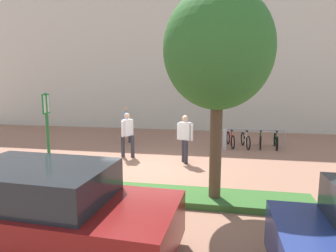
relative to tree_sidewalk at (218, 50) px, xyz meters
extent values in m
plane|color=#936651|center=(-2.16, 2.42, -3.59)|extent=(60.00, 60.00, 0.00)
cube|color=beige|center=(-2.16, 10.92, 1.41)|extent=(28.00, 1.20, 10.00)
cube|color=#336028|center=(-1.17, 0.05, -3.51)|extent=(7.00, 1.10, 0.16)
cylinder|color=brown|center=(0.00, 0.00, -2.27)|extent=(0.28, 0.28, 2.63)
ellipsoid|color=#2D6628|center=(0.00, 0.00, 0.03)|extent=(2.47, 2.47, 2.72)
cylinder|color=#2D7238|center=(-4.36, 0.05, -2.28)|extent=(0.08, 0.08, 2.61)
cube|color=#198C33|center=(-4.36, 0.05, -1.26)|extent=(0.08, 0.36, 0.52)
cube|color=white|center=(-4.36, 0.05, -1.26)|extent=(0.08, 0.30, 0.44)
torus|color=black|center=(-4.88, 0.15, -3.26)|extent=(0.66, 0.11, 0.66)
torus|color=black|center=(-3.86, 0.23, -3.26)|extent=(0.66, 0.11, 0.66)
cylinder|color=red|center=(-4.37, 0.19, -3.04)|extent=(0.84, 0.10, 0.04)
cylinder|color=red|center=(-4.27, 0.20, -3.29)|extent=(0.61, 0.08, 0.44)
cylinder|color=red|center=(-4.56, 0.18, -2.92)|extent=(0.04, 0.04, 0.28)
cube|color=black|center=(-4.56, 0.18, -2.76)|extent=(0.21, 0.10, 0.05)
cylinder|color=red|center=(-3.99, 0.22, -2.78)|extent=(0.07, 0.42, 0.04)
cylinder|color=#99999E|center=(0.23, 6.25, -3.19)|extent=(0.06, 0.06, 0.80)
cylinder|color=#99999E|center=(2.83, 6.29, -3.19)|extent=(0.06, 0.06, 0.80)
cylinder|color=#99999E|center=(1.53, 6.27, -2.79)|extent=(2.60, 0.10, 0.06)
torus|color=black|center=(0.65, 5.82, -3.29)|extent=(0.17, 0.61, 0.61)
torus|color=black|center=(0.47, 6.74, -3.29)|extent=(0.17, 0.61, 0.61)
cylinder|color=red|center=(0.56, 6.28, -3.08)|extent=(0.18, 0.76, 0.03)
cylinder|color=red|center=(0.54, 6.37, -3.32)|extent=(0.14, 0.55, 0.40)
cylinder|color=red|center=(0.59, 6.12, -2.97)|extent=(0.03, 0.03, 0.26)
cube|color=black|center=(0.59, 6.12, -2.83)|extent=(0.11, 0.19, 0.05)
cylinder|color=red|center=(0.49, 6.63, -2.84)|extent=(0.39, 0.11, 0.04)
torus|color=black|center=(1.29, 5.76, -3.29)|extent=(0.16, 0.61, 0.61)
torus|color=black|center=(1.13, 6.68, -3.29)|extent=(0.16, 0.61, 0.61)
cylinder|color=silver|center=(1.21, 6.22, -3.08)|extent=(0.17, 0.76, 0.03)
cylinder|color=silver|center=(1.19, 6.31, -3.32)|extent=(0.13, 0.55, 0.40)
cylinder|color=silver|center=(1.24, 6.05, -2.97)|extent=(0.03, 0.03, 0.26)
cube|color=black|center=(1.24, 6.05, -2.83)|extent=(0.10, 0.19, 0.05)
cylinder|color=silver|center=(1.15, 6.57, -2.84)|extent=(0.39, 0.10, 0.04)
torus|color=black|center=(1.80, 5.86, -3.29)|extent=(0.12, 0.61, 0.61)
torus|color=black|center=(1.91, 6.79, -3.29)|extent=(0.12, 0.61, 0.61)
cylinder|color=#1E7233|center=(1.86, 6.32, -3.08)|extent=(0.12, 0.77, 0.03)
cylinder|color=#1E7233|center=(1.87, 6.41, -3.32)|extent=(0.09, 0.56, 0.40)
cylinder|color=#1E7233|center=(1.84, 6.15, -2.97)|extent=(0.03, 0.03, 0.26)
cube|color=black|center=(1.84, 6.15, -2.83)|extent=(0.09, 0.19, 0.05)
cylinder|color=#1E7233|center=(1.90, 6.68, -2.84)|extent=(0.39, 0.08, 0.04)
torus|color=black|center=(2.47, 5.86, -3.29)|extent=(0.10, 0.61, 0.61)
torus|color=black|center=(2.54, 6.79, -3.29)|extent=(0.10, 0.61, 0.61)
cylinder|color=#1E7233|center=(2.51, 6.32, -3.08)|extent=(0.09, 0.77, 0.03)
cylinder|color=#1E7233|center=(2.51, 6.42, -3.32)|extent=(0.08, 0.56, 0.40)
cylinder|color=#1E7233|center=(2.49, 6.16, -2.97)|extent=(0.03, 0.03, 0.26)
cube|color=black|center=(2.49, 6.16, -2.83)|extent=(0.09, 0.19, 0.05)
cylinder|color=#1E7233|center=(2.53, 6.68, -2.84)|extent=(0.39, 0.07, 0.04)
cylinder|color=#ADADB2|center=(0.30, 5.60, -3.14)|extent=(0.16, 0.16, 0.90)
cylinder|color=#2D2D38|center=(-3.58, 3.69, -3.16)|extent=(0.14, 0.14, 0.85)
cylinder|color=#2D2D38|center=(-3.20, 3.70, -3.16)|extent=(0.14, 0.14, 0.85)
cube|color=white|center=(-3.39, 3.70, -2.43)|extent=(0.39, 0.47, 0.62)
cylinder|color=white|center=(-3.51, 3.46, -2.46)|extent=(0.09, 0.09, 0.59)
cylinder|color=white|center=(-3.27, 3.93, -2.46)|extent=(0.09, 0.09, 0.59)
sphere|color=tan|center=(-3.39, 3.70, -1.98)|extent=(0.22, 0.22, 0.22)
cylinder|color=#383342|center=(-4.15, 6.33, -3.16)|extent=(0.14, 0.14, 0.85)
cylinder|color=#383342|center=(-4.42, 6.10, -3.16)|extent=(0.14, 0.14, 0.85)
cube|color=#8CB2E5|center=(-4.29, 6.22, -2.43)|extent=(0.31, 0.44, 0.62)
cylinder|color=#8CB2E5|center=(-4.33, 6.47, -2.46)|extent=(0.09, 0.09, 0.59)
cylinder|color=#8CB2E5|center=(-4.24, 5.96, -2.46)|extent=(0.09, 0.09, 0.59)
sphere|color=tan|center=(-4.29, 6.22, -1.98)|extent=(0.22, 0.22, 0.22)
cylinder|color=#2D2D38|center=(-1.19, 3.46, -3.16)|extent=(0.14, 0.14, 0.85)
cylinder|color=#2D2D38|center=(-1.08, 3.21, -3.16)|extent=(0.14, 0.14, 0.85)
cube|color=white|center=(-1.13, 3.33, -2.43)|extent=(0.45, 0.34, 0.62)
cylinder|color=white|center=(-1.39, 3.40, -2.46)|extent=(0.09, 0.09, 0.59)
cylinder|color=white|center=(-0.88, 3.26, -2.46)|extent=(0.09, 0.09, 0.59)
sphere|color=tan|center=(-1.13, 3.33, -1.98)|extent=(0.22, 0.22, 0.22)
cube|color=maroon|center=(-2.68, -2.61, -2.99)|extent=(4.38, 2.01, 0.76)
cube|color=#1E2328|center=(-2.88, -2.60, -2.33)|extent=(2.48, 1.70, 0.56)
cylinder|color=black|center=(-1.17, -1.78, -3.27)|extent=(0.65, 0.25, 0.64)
cylinder|color=black|center=(-4.10, -1.64, -3.27)|extent=(0.65, 0.25, 0.64)
cylinder|color=black|center=(1.56, -1.99, -3.27)|extent=(0.64, 0.22, 0.64)
camera|label=1|loc=(0.09, -6.73, -0.67)|focal=30.97mm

